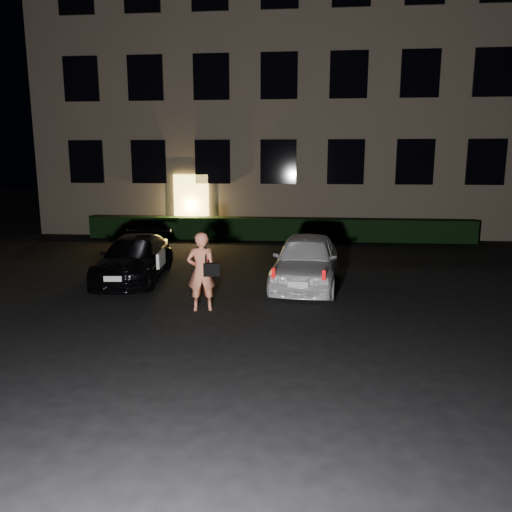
# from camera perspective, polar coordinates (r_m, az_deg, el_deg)

# --- Properties ---
(ground) EXTENTS (80.00, 80.00, 0.00)m
(ground) POSITION_cam_1_polar(r_m,az_deg,el_deg) (9.46, -1.38, -8.35)
(ground) COLOR black
(ground) RESTS_ON ground
(building) EXTENTS (20.00, 8.11, 12.00)m
(building) POSITION_cam_1_polar(r_m,az_deg,el_deg) (24.03, 3.20, 17.93)
(building) COLOR #766554
(building) RESTS_ON ground
(hedge) EXTENTS (15.00, 0.70, 0.85)m
(hedge) POSITION_cam_1_polar(r_m,az_deg,el_deg) (19.57, 2.43, 3.12)
(hedge) COLOR black
(hedge) RESTS_ON ground
(sedan) EXTENTS (1.92, 4.00, 1.11)m
(sedan) POSITION_cam_1_polar(r_m,az_deg,el_deg) (13.52, -13.69, -0.25)
(sedan) COLOR black
(sedan) RESTS_ON ground
(hatch) EXTENTS (1.86, 3.94, 1.30)m
(hatch) POSITION_cam_1_polar(r_m,az_deg,el_deg) (12.51, 5.73, -0.47)
(hatch) COLOR white
(hatch) RESTS_ON ground
(man) EXTENTS (0.75, 0.53, 1.67)m
(man) POSITION_cam_1_polar(r_m,az_deg,el_deg) (10.43, -6.22, -1.76)
(man) COLOR #FF8963
(man) RESTS_ON ground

